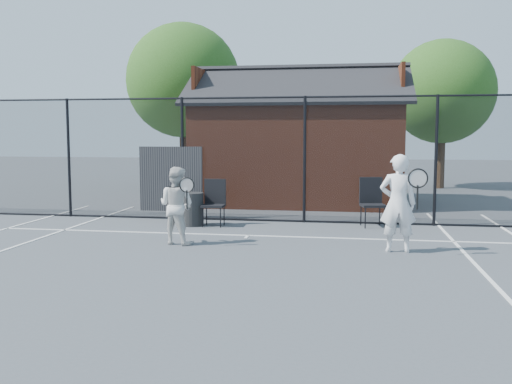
% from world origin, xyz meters
% --- Properties ---
extents(ground, '(80.00, 80.00, 0.00)m').
position_xyz_m(ground, '(0.00, 0.00, 0.00)').
color(ground, '#444A4E').
rests_on(ground, ground).
extents(court_lines, '(11.02, 18.00, 0.01)m').
position_xyz_m(court_lines, '(0.00, -1.32, 0.01)').
color(court_lines, white).
rests_on(court_lines, ground).
extents(fence, '(22.04, 3.00, 3.00)m').
position_xyz_m(fence, '(-0.30, 5.00, 1.45)').
color(fence, black).
rests_on(fence, ground).
extents(clubhouse, '(6.50, 4.36, 4.19)m').
position_xyz_m(clubhouse, '(0.50, 9.00, 1.61)').
color(clubhouse, maroon).
rests_on(clubhouse, ground).
extents(tree_left, '(4.48, 4.48, 6.44)m').
position_xyz_m(tree_left, '(-4.50, 13.50, 4.19)').
color(tree_left, '#301F13').
rests_on(tree_left, ground).
extents(tree_right, '(3.97, 3.97, 5.70)m').
position_xyz_m(tree_right, '(5.50, 14.50, 3.71)').
color(tree_right, '#301F13').
rests_on(tree_right, ground).
extents(player_front, '(0.79, 0.58, 1.76)m').
position_xyz_m(player_front, '(2.93, 1.83, 0.88)').
color(player_front, white).
rests_on(player_front, ground).
extents(player_back, '(0.87, 0.74, 1.49)m').
position_xyz_m(player_back, '(-1.21, 1.94, 0.75)').
color(player_back, silver).
rests_on(player_back, ground).
extents(chair_left, '(0.51, 0.53, 1.05)m').
position_xyz_m(chair_left, '(-1.01, 4.10, 0.52)').
color(chair_left, black).
rests_on(chair_left, ground).
extents(chair_right, '(0.63, 0.64, 1.09)m').
position_xyz_m(chair_right, '(2.59, 4.60, 0.55)').
color(chair_right, black).
rests_on(chair_right, ground).
extents(waste_bin, '(0.62, 0.62, 0.76)m').
position_xyz_m(waste_bin, '(-1.51, 4.10, 0.38)').
color(waste_bin, black).
rests_on(waste_bin, ground).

